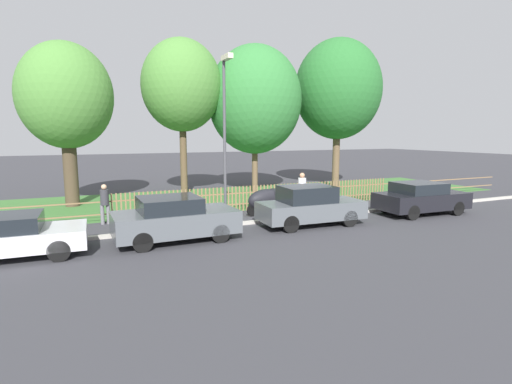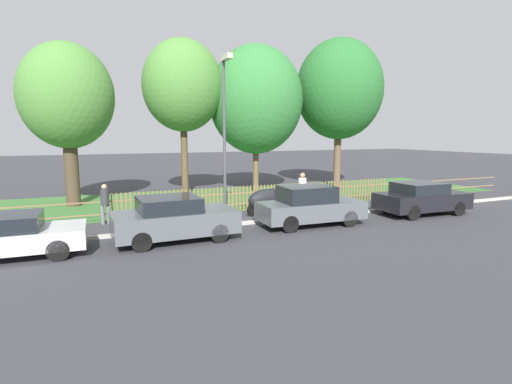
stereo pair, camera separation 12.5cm
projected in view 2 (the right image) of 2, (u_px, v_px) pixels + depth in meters
The scene contains 16 objects.
ground_plane at pixel (295, 220), 16.06m from camera, with size 120.00×120.00×0.00m, color #38383D.
kerb_stone at pixel (293, 218), 16.14m from camera, with size 31.08×0.20×0.12m, color #B2ADA3.
grass_strip at pixel (236, 197), 22.05m from camera, with size 31.08×7.78×0.01m, color #3D7033.
park_fence at pixel (266, 197), 18.45m from camera, with size 31.08×0.05×1.13m.
parked_car_silver_hatchback at pixel (11, 235), 11.13m from camera, with size 3.81×1.92×1.23m.
parked_car_black_saloon at pixel (174, 218), 12.91m from camera, with size 3.96×1.98×1.45m.
parked_car_navy_estate at pixel (310, 206), 15.03m from camera, with size 4.05×1.78×1.52m.
parked_car_red_compact at pixel (421, 198), 17.13m from camera, with size 4.01×1.95×1.39m.
covered_motorcycle at pixel (267, 199), 17.10m from camera, with size 1.84×0.92×1.12m.
tree_nearest_kerb at pixel (67, 97), 18.55m from camera, with size 4.26×4.26×7.65m.
tree_behind_motorcycle at pixel (183, 86), 21.34m from camera, with size 4.27×4.27×8.47m.
tree_mid_park at pixel (256, 100), 22.93m from camera, with size 5.38×5.38×8.48m.
tree_far_left at pixel (339, 90), 24.94m from camera, with size 5.40×5.40×9.32m.
pedestrian_near_fence at pixel (105, 202), 15.30m from camera, with size 0.36×0.34×1.55m.
pedestrian_by_lamp at pixel (302, 190), 17.63m from camera, with size 0.50×0.50×1.75m.
street_lamp at pixel (225, 122), 14.78m from camera, with size 0.20×0.79×6.25m.
Camera 2 is at (-7.71, -13.80, 3.44)m, focal length 28.00 mm.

